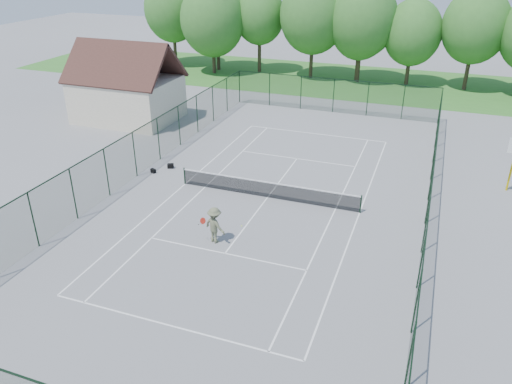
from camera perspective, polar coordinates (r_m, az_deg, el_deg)
ground at (r=29.75m, az=1.33°, el=-0.63°), size 140.00×140.00×0.00m
grass_far at (r=57.36m, az=11.34°, el=12.32°), size 80.00×16.00×0.01m
court_lines at (r=29.75m, az=1.33°, el=-0.62°), size 11.05×23.85×0.01m
tennis_net at (r=29.49m, az=1.34°, el=0.37°), size 11.08×0.08×1.10m
fence_enclosure at (r=29.07m, az=1.36°, el=2.11°), size 18.05×36.05×3.02m
utility_building at (r=44.03m, az=-14.64°, el=11.94°), size 8.60×6.27×6.63m
tree_line_far at (r=56.25m, az=11.90°, el=18.23°), size 39.40×6.40×9.70m
sports_bag_a at (r=33.62m, az=-11.67°, el=2.39°), size 0.39×0.30×0.27m
sports_bag_b at (r=34.10m, az=-9.74°, el=2.95°), size 0.47×0.38×0.32m
tennis_player at (r=25.05m, az=-4.74°, el=-3.80°), size 2.20×1.10×1.92m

